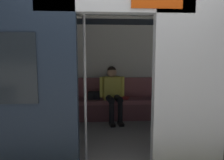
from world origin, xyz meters
name	(u,v)px	position (x,y,z in m)	size (l,w,h in m)	color
train_car	(107,53)	(0.05, -1.15, 1.46)	(6.40, 2.65, 2.22)	silver
bench_seat	(107,104)	(0.00, -2.14, 0.35)	(2.52, 0.44, 0.46)	#935156
person_seated	(113,90)	(-0.12, -2.08, 0.68)	(0.55, 0.71, 1.18)	#D8CC4C
handbag	(94,95)	(0.29, -2.18, 0.54)	(0.26, 0.15, 0.17)	black
book	(125,98)	(-0.41, -2.19, 0.47)	(0.15, 0.22, 0.03)	#B22D2D
grab_pole_door	(85,85)	(0.37, -0.39, 1.04)	(0.04, 0.04, 2.08)	silver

